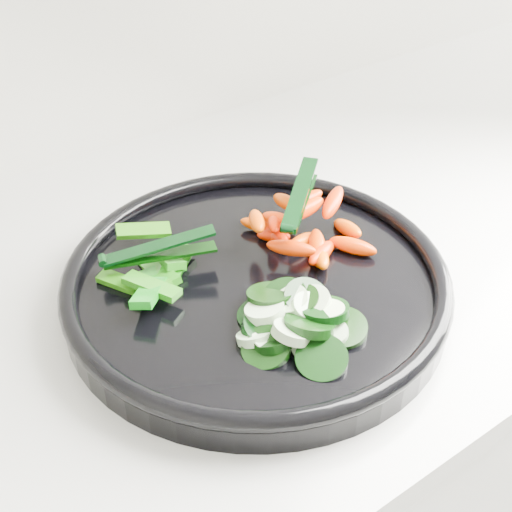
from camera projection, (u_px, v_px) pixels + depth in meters
counter at (489, 352)px, 1.30m from camera, size 2.02×0.62×0.93m
veggie_tray at (256, 284)px, 0.69m from camera, size 0.48×0.48×0.04m
cucumber_pile at (291, 324)px, 0.63m from camera, size 0.12×0.14×0.04m
carrot_pile at (304, 229)px, 0.73m from camera, size 0.13×0.14×0.05m
pepper_pile at (155, 271)px, 0.69m from camera, size 0.10×0.13×0.04m
tong_carrot at (299, 199)px, 0.71m from camera, size 0.10×0.08×0.02m
tong_pepper at (156, 251)px, 0.68m from camera, size 0.11×0.05×0.02m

